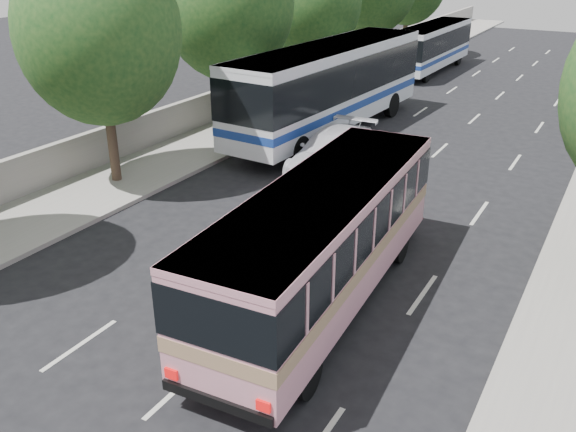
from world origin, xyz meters
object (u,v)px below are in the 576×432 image
Objects in this scene: white_pickup at (332,152)px; tour_coach_rear at (432,44)px; tour_coach_front at (330,81)px; pink_bus at (324,232)px; pink_taxi at (367,195)px.

tour_coach_rear is at bearing 94.09° from white_pickup.
pink_bus is at bearing -60.90° from tour_coach_front.
pink_taxi is 0.44× the size of tour_coach_rear.
tour_coach_front is 17.10m from tour_coach_rear.
pink_taxi is 10.09m from tour_coach_front.
tour_coach_front reaches higher than white_pickup.
tour_coach_rear is at bearing 97.86° from pink_taxi.
pink_taxi is 26.10m from tour_coach_rear.
pink_bus is 0.73× the size of tour_coach_front.
tour_coach_rear is at bearing 94.92° from tour_coach_front.
pink_bus is at bearing -68.94° from white_pickup.
pink_bus is 9.84m from white_pickup.
pink_taxi is at bearing 97.94° from pink_bus.
tour_coach_rear is (-0.46, 17.09, -0.55)m from tour_coach_front.
pink_taxi is 4.63m from white_pickup.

